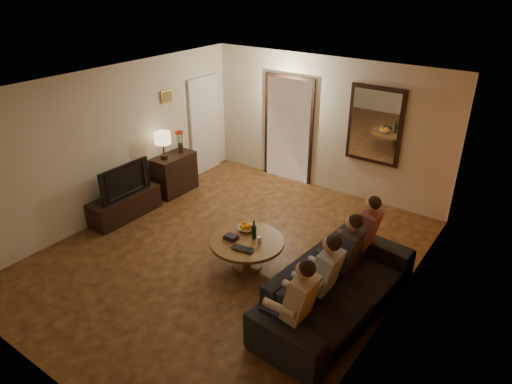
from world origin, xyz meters
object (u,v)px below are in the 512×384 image
Objects in this scene: dresser at (174,174)px; wine_bottle at (254,229)px; coffee_table at (247,253)px; bowl at (246,228)px; person_a at (295,310)px; dog at (286,297)px; tv_stand at (125,206)px; person_d at (361,239)px; laptop at (241,251)px; sofa at (338,288)px; table_lamp at (163,146)px; person_b at (321,282)px; person_c at (342,259)px; tv at (121,179)px.

dresser is 2.94m from wine_bottle.
bowl reaches higher than coffee_table.
person_a is 3.87× the size of wine_bottle.
dresser reaches higher than dog.
person_d reaches higher than tv_stand.
dresser is 2.63× the size of laptop.
dog is at bearing -106.67° from person_d.
table_lamp is at bearing 79.94° from sofa.
laptop is (-1.33, 0.75, -0.14)m from person_a.
person_b is 3.87× the size of wine_bottle.
tv_stand is 4.13m from person_b.
coffee_table is at bearing -151.72° from person_d.
sofa is at bearing 53.91° from dog.
person_a is at bearing -37.93° from bowl.
dog is 1.70× the size of laptop.
person_c is (0.00, 0.60, 0.00)m from person_b.
person_c reaches higher than tv_stand.
person_a is at bearing -28.65° from dresser.
wine_bottle is 0.94× the size of laptop.
person_b is (0.00, 0.60, 0.00)m from person_a.
person_d is at bearing 28.57° from laptop.
person_a is 1.00× the size of person_d.
person_a is (4.09, -0.98, 0.38)m from tv_stand.
person_d is (4.09, 0.82, 0.38)m from tv_stand.
table_lamp reaches higher than person_d.
person_a is at bearing -36.52° from dog.
wine_bottle is at bearing 158.87° from person_b.
laptop is at bearing -24.55° from table_lamp.
coffee_table is at bearing -50.71° from bowl.
tv_stand is at bearing 166.51° from person_a.
person_b is at bearing 166.40° from sofa.
table_lamp is 2.08× the size of bowl.
person_c reaches higher than tv.
dog is (3.69, -0.51, -0.45)m from tv.
dresser is at bearing 165.80° from person_c.
dog is (-0.50, -0.43, -0.09)m from sofa.
coffee_table is at bearing 99.94° from laptop.
dresser is 0.34× the size of sofa.
laptop is (-1.33, -1.05, -0.14)m from person_d.
person_a is 1.20m from person_c.
coffee_table is (-1.43, 1.03, -0.38)m from person_a.
person_b is (4.09, -0.38, 0.38)m from tv_stand.
sofa is 7.69× the size of laptop.
laptop is at bearing -94.74° from tv.
person_d is at bearing 18.82° from bowl.
person_d is (4.09, -0.22, -0.44)m from table_lamp.
dresser is 2.93m from coffee_table.
tv is at bearing -176.94° from person_c.
tv is (0.00, 0.00, 0.51)m from tv_stand.
table_lamp reaches higher than wine_bottle.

